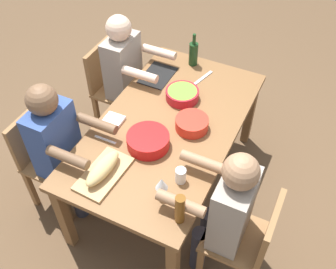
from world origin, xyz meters
name	(u,v)px	position (x,y,z in m)	size (l,w,h in m)	color
ground_plane	(168,184)	(0.00, 0.00, 0.00)	(8.00, 8.00, 0.00)	brown
dining_table	(168,132)	(0.00, 0.00, 0.66)	(1.73, 0.97, 0.74)	brown
chair_far_right	(111,84)	(0.48, 0.81, 0.48)	(0.40, 0.40, 0.85)	olive
diner_far_right	(127,70)	(0.48, 0.62, 0.70)	(0.41, 0.53, 1.20)	#2D2D38
chair_far_left	(46,155)	(-0.48, 0.81, 0.48)	(0.40, 0.40, 0.85)	olive
diner_far_left	(60,144)	(-0.48, 0.62, 0.70)	(0.41, 0.53, 1.20)	#2D2D38
chair_near_left	(249,239)	(-0.48, -0.81, 0.48)	(0.40, 0.40, 0.85)	olive
diner_near_left	(226,210)	(-0.48, -0.62, 0.70)	(0.41, 0.53, 1.20)	#2D2D38
serving_bowl_pasta	(148,140)	(-0.25, 0.03, 0.79)	(0.29, 0.29, 0.09)	red
serving_bowl_salad	(182,94)	(0.30, 0.02, 0.78)	(0.26, 0.26, 0.08)	#B21923
serving_bowl_fruit	(192,123)	(0.04, -0.17, 0.79)	(0.24, 0.24, 0.09)	red
cutting_board	(104,174)	(-0.60, 0.17, 0.75)	(0.40, 0.22, 0.02)	tan
bread_loaf	(103,168)	(-0.60, 0.17, 0.81)	(0.32, 0.11, 0.09)	tan
wine_bottle	(193,53)	(0.75, 0.13, 0.85)	(0.08, 0.08, 0.29)	#193819
beer_bottle	(180,209)	(-0.69, -0.41, 0.85)	(0.06, 0.06, 0.22)	brown
wine_glass	(162,184)	(-0.58, -0.24, 0.86)	(0.08, 0.08, 0.17)	silver
placemat_far_right	(158,75)	(0.48, 0.33, 0.74)	(0.32, 0.23, 0.01)	black
fork_far_left	(105,140)	(-0.34, 0.33, 0.74)	(0.02, 0.17, 0.01)	silver
cup_near_left	(181,176)	(-0.43, -0.30, 0.79)	(0.07, 0.07, 0.11)	white
carving_knife	(203,78)	(0.61, -0.03, 0.74)	(0.23, 0.02, 0.01)	silver
napkin_stack	(113,121)	(-0.15, 0.37, 0.75)	(0.14, 0.14, 0.02)	white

